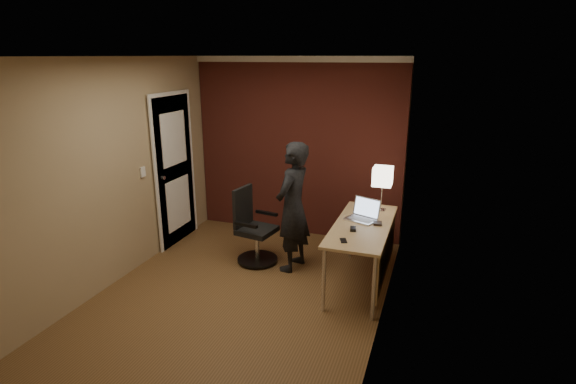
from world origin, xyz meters
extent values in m
plane|color=brown|center=(0.00, 0.00, 0.00)|extent=(4.00, 4.00, 0.00)
plane|color=white|center=(0.00, 0.00, 2.50)|extent=(4.00, 4.00, 0.00)
plane|color=tan|center=(0.00, 2.00, 1.25)|extent=(3.00, 0.00, 3.00)
plane|color=tan|center=(0.00, -2.00, 1.25)|extent=(3.00, 0.00, 3.00)
plane|color=tan|center=(-1.50, 0.00, 1.25)|extent=(0.00, 4.00, 4.00)
plane|color=tan|center=(1.50, 0.00, 1.25)|extent=(0.00, 4.00, 4.00)
cube|color=maroon|center=(0.00, 1.97, 1.25)|extent=(2.98, 0.06, 2.50)
cube|color=silver|center=(0.00, 1.96, 2.46)|extent=(3.00, 0.08, 0.08)
cube|color=silver|center=(0.00, -1.96, 2.46)|extent=(3.00, 0.08, 0.08)
cube|color=silver|center=(-1.46, 0.00, 2.46)|extent=(0.08, 4.00, 0.08)
cube|color=silver|center=(1.46, 0.00, 2.46)|extent=(0.08, 4.00, 0.08)
cube|color=silver|center=(-1.48, 1.10, 1.00)|extent=(0.05, 0.82, 2.02)
cube|color=silver|center=(-1.46, 1.10, 1.00)|extent=(0.02, 0.92, 2.12)
cylinder|color=silver|center=(-1.43, 0.77, 1.00)|extent=(0.05, 0.05, 0.05)
cube|color=silver|center=(-1.49, 0.45, 1.15)|extent=(0.02, 0.08, 0.12)
cube|color=tan|center=(1.18, 0.66, 0.71)|extent=(0.60, 1.50, 0.03)
cube|color=tan|center=(1.46, 0.66, 0.43)|extent=(0.02, 1.38, 0.54)
cylinder|color=silver|center=(0.93, -0.03, 0.35)|extent=(0.04, 0.04, 0.70)
cylinder|color=silver|center=(0.93, 1.35, 0.35)|extent=(0.04, 0.04, 0.70)
cylinder|color=silver|center=(1.43, -0.03, 0.35)|extent=(0.04, 0.04, 0.70)
cylinder|color=silver|center=(1.43, 1.35, 0.35)|extent=(0.04, 0.04, 0.70)
cube|color=silver|center=(1.30, 1.19, 0.74)|extent=(0.11, 0.11, 0.01)
cylinder|color=silver|center=(1.30, 1.19, 0.90)|extent=(0.01, 0.01, 0.30)
cube|color=white|center=(1.30, 1.19, 1.16)|extent=(0.22, 0.22, 0.22)
cube|color=silver|center=(1.14, 0.78, 0.74)|extent=(0.39, 0.33, 0.01)
cube|color=silver|center=(1.18, 0.89, 0.85)|extent=(0.33, 0.17, 0.22)
cube|color=#B2CCF2|center=(1.18, 0.88, 0.85)|extent=(0.30, 0.15, 0.19)
cube|color=gray|center=(1.14, 0.77, 0.75)|extent=(0.31, 0.22, 0.00)
cube|color=black|center=(1.12, 0.45, 0.75)|extent=(0.08, 0.11, 0.03)
cube|color=black|center=(1.08, 0.13, 0.73)|extent=(0.10, 0.13, 0.01)
cube|color=black|center=(1.34, 0.72, 0.74)|extent=(0.11, 0.12, 0.02)
cylinder|color=black|center=(-0.15, 0.81, 0.04)|extent=(0.51, 0.51, 0.03)
cylinder|color=silver|center=(-0.15, 0.81, 0.23)|extent=(0.05, 0.05, 0.38)
cube|color=black|center=(-0.15, 0.81, 0.43)|extent=(0.48, 0.48, 0.06)
cube|color=black|center=(-0.35, 0.84, 0.71)|extent=(0.11, 0.38, 0.50)
cube|color=black|center=(-0.11, 1.04, 0.58)|extent=(0.31, 0.10, 0.04)
cube|color=black|center=(-0.19, 0.58, 0.58)|extent=(0.31, 0.10, 0.04)
imported|color=black|center=(0.32, 0.81, 0.79)|extent=(0.46, 0.63, 1.57)
camera|label=1|loc=(1.91, -3.96, 2.51)|focal=28.00mm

